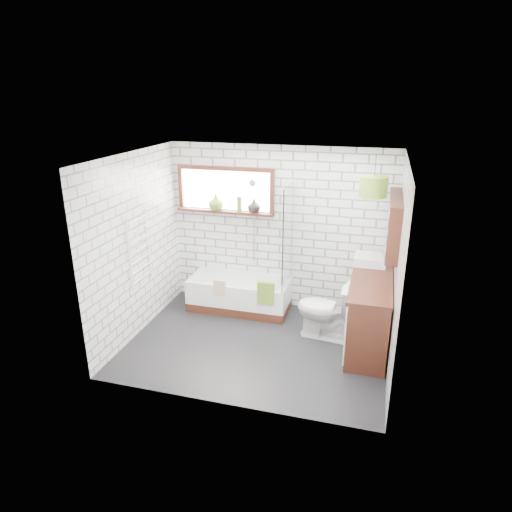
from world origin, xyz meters
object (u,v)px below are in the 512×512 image
(bathtub, at_px, (240,294))
(vanity, at_px, (370,311))
(basin, at_px, (370,260))
(toilet, at_px, (327,310))
(pendant, at_px, (374,186))

(bathtub, bearing_deg, vanity, -14.09)
(vanity, bearing_deg, basin, 96.84)
(toilet, bearing_deg, basin, 142.28)
(basin, relative_size, pendant, 1.23)
(basin, height_order, toilet, basin)
(vanity, relative_size, toilet, 1.99)
(toilet, relative_size, pendant, 2.38)
(bathtub, bearing_deg, toilet, -20.11)
(toilet, distance_m, pendant, 1.76)
(basin, xyz_separation_m, pendant, (-0.04, -0.31, 1.09))
(bathtub, relative_size, pendant, 4.40)
(basin, height_order, pendant, pendant)
(bathtub, height_order, toilet, toilet)
(pendant, bearing_deg, bathtub, 170.84)
(vanity, relative_size, pendant, 4.73)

